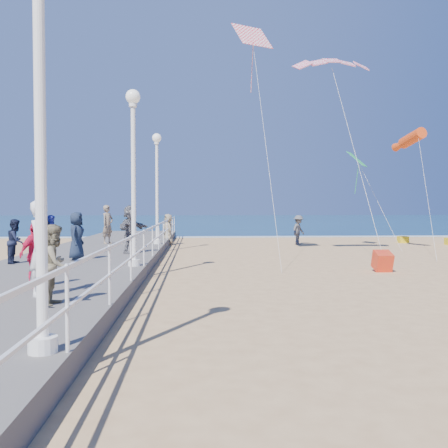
{
  "coord_description": "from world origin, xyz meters",
  "views": [
    {
      "loc": [
        -3.46,
        -15.2,
        2.2
      ],
      "look_at": [
        -2.5,
        2.0,
        1.6
      ],
      "focal_mm": 40.0,
      "sensor_mm": 36.0,
      "label": 1
    }
  ],
  "objects": [
    {
      "name": "lamp_post_mid",
      "position": [
        -5.35,
        0.0,
        3.66
      ],
      "size": [
        0.44,
        0.44,
        5.32
      ],
      "color": "white",
      "rests_on": "boardwalk"
    },
    {
      "name": "box_kite",
      "position": [
        2.82,
        1.23,
        0.3
      ],
      "size": [
        0.57,
        0.73,
        0.74
      ],
      "primitive_type": "cube",
      "rotation": [
        0.31,
        0.0,
        0.03
      ],
      "color": "red",
      "rests_on": "ground"
    },
    {
      "name": "kite_windsock",
      "position": [
        7.05,
        8.62,
        5.53
      ],
      "size": [
        1.01,
        2.69,
        1.08
      ],
      "primitive_type": "cylinder",
      "rotation": [
        1.36,
        0.0,
        0.17
      ],
      "color": "red"
    },
    {
      "name": "ocean",
      "position": [
        0.0,
        65.0,
        0.01
      ],
      "size": [
        160.0,
        90.0,
        0.05
      ],
      "primitive_type": "cube",
      "color": "navy",
      "rests_on": "ground"
    },
    {
      "name": "beach_walker_a",
      "position": [
        2.48,
        13.42,
        0.85
      ],
      "size": [
        1.19,
        1.26,
        1.71
      ],
      "primitive_type": "imported",
      "rotation": [
        0.0,
        0.0,
        0.88
      ],
      "color": "#4F5054",
      "rests_on": "ground"
    },
    {
      "name": "beach_walker_c",
      "position": [
        -5.07,
        13.48,
        0.89
      ],
      "size": [
        0.86,
        1.02,
        1.78
      ],
      "primitive_type": "imported",
      "rotation": [
        0.0,
        0.0,
        -1.16
      ],
      "color": "gray",
      "rests_on": "ground"
    },
    {
      "name": "spectator_5",
      "position": [
        -6.0,
        4.21,
        1.33
      ],
      "size": [
        1.27,
        1.79,
        1.86
      ],
      "primitive_type": "imported",
      "rotation": [
        0.0,
        0.0,
        1.1
      ],
      "color": "slate",
      "rests_on": "boardwalk"
    },
    {
      "name": "spectator_4",
      "position": [
        -7.49,
        1.8,
        1.21
      ],
      "size": [
        0.57,
        0.82,
        1.62
      ],
      "primitive_type": "imported",
      "rotation": [
        0.0,
        0.0,
        1.51
      ],
      "color": "#192337",
      "rests_on": "boardwalk"
    },
    {
      "name": "kite_diamond_redwhite",
      "position": [
        -1.12,
        5.71,
        9.32
      ],
      "size": [
        1.75,
        1.52,
        1.12
      ],
      "primitive_type": "cube",
      "rotation": [
        0.85,
        0.0,
        0.45
      ],
      "color": "red"
    },
    {
      "name": "spectator_6",
      "position": [
        -7.76,
        9.25,
        1.34
      ],
      "size": [
        0.73,
        0.82,
        1.88
      ],
      "primitive_type": "imported",
      "rotation": [
        0.0,
        0.0,
        1.06
      ],
      "color": "#7D6A56",
      "rests_on": "boardwalk"
    },
    {
      "name": "spectator_1",
      "position": [
        -6.05,
        -5.93,
        1.14
      ],
      "size": [
        0.62,
        0.76,
        1.48
      ],
      "primitive_type": "imported",
      "rotation": [
        0.0,
        0.0,
        1.49
      ],
      "color": "#847A5B",
      "rests_on": "boardwalk"
    },
    {
      "name": "kite_parafoil",
      "position": [
        2.33,
        5.97,
        8.43
      ],
      "size": [
        3.29,
        0.94,
        0.65
      ],
      "primitive_type": null,
      "rotation": [
        0.44,
        0.0,
        0.0
      ],
      "color": "#D81948"
    },
    {
      "name": "boardwalk",
      "position": [
        -7.5,
        0.0,
        0.2
      ],
      "size": [
        5.0,
        44.0,
        0.4
      ],
      "primitive_type": "cube",
      "color": "slate",
      "rests_on": "ground"
    },
    {
      "name": "spectator_7",
      "position": [
        -9.19,
        0.93,
        1.1
      ],
      "size": [
        0.54,
        0.69,
        1.41
      ],
      "primitive_type": "imported",
      "rotation": [
        0.0,
        0.0,
        1.59
      ],
      "color": "#161B31",
      "rests_on": "boardwalk"
    },
    {
      "name": "spectator_3",
      "position": [
        -7.05,
        -3.92,
        1.13
      ],
      "size": [
        0.71,
        0.93,
        1.47
      ],
      "primitive_type": "imported",
      "rotation": [
        0.0,
        0.0,
        1.1
      ],
      "color": "#E11C49",
      "rests_on": "boardwalk"
    },
    {
      "name": "kite_diamond_green",
      "position": [
        5.13,
        11.09,
        4.73
      ],
      "size": [
        1.36,
        1.46,
        0.8
      ],
      "primitive_type": "cube",
      "rotation": [
        0.74,
        0.0,
        1.03
      ],
      "color": "green"
    },
    {
      "name": "ground",
      "position": [
        0.0,
        0.0,
        0.0
      ],
      "size": [
        160.0,
        160.0,
        0.0
      ],
      "primitive_type": "plane",
      "color": "tan",
      "rests_on": "ground"
    },
    {
      "name": "beach_chair_right",
      "position": [
        9.08,
        14.36,
        0.2
      ],
      "size": [
        0.55,
        0.55,
        0.4
      ],
      "primitive_type": "cube",
      "color": "gold",
      "rests_on": "ground"
    },
    {
      "name": "toddler_held",
      "position": [
        -6.42,
        -4.83,
        1.64
      ],
      "size": [
        0.38,
        0.44,
        0.78
      ],
      "primitive_type": "imported",
      "rotation": [
        0.0,
        0.0,
        1.31
      ],
      "color": "#3542C7",
      "rests_on": "boardwalk"
    },
    {
      "name": "railing",
      "position": [
        -5.05,
        0.0,
        1.25
      ],
      "size": [
        0.05,
        42.0,
        0.55
      ],
      "color": "white",
      "rests_on": "boardwalk"
    },
    {
      "name": "woman_holding_toddler",
      "position": [
        -6.57,
        -4.98,
        1.36
      ],
      "size": [
        0.63,
        0.8,
        1.93
      ],
      "primitive_type": "imported",
      "rotation": [
        0.0,
        0.0,
        1.31
      ],
      "color": "silver",
      "rests_on": "boardwalk"
    },
    {
      "name": "surf_line",
      "position": [
        0.0,
        20.5,
        0.03
      ],
      "size": [
        160.0,
        1.2,
        0.04
      ],
      "primitive_type": "cube",
      "color": "white",
      "rests_on": "ground"
    },
    {
      "name": "lamp_post_near",
      "position": [
        -5.35,
        -9.0,
        3.66
      ],
      "size": [
        0.44,
        0.44,
        5.32
      ],
      "color": "white",
      "rests_on": "boardwalk"
    },
    {
      "name": "lamp_post_far",
      "position": [
        -5.35,
        9.0,
        3.66
      ],
      "size": [
        0.44,
        0.44,
        5.32
      ],
      "color": "white",
      "rests_on": "boardwalk"
    }
  ]
}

